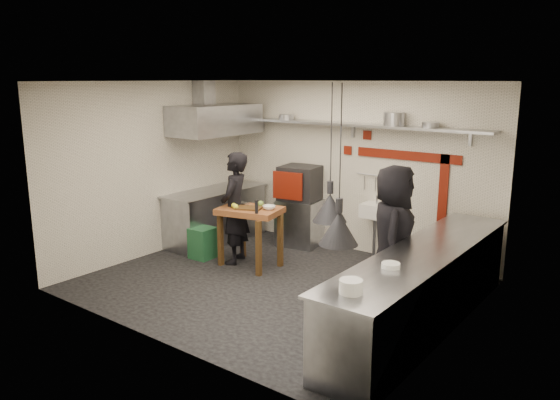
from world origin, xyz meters
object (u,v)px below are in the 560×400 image
Objects in this scene: prep_table at (250,237)px; chef_left at (235,208)px; combi_oven at (300,183)px; oven_stand at (300,222)px; green_bin at (203,243)px; chef_right at (393,236)px.

prep_table is 0.51m from chef_left.
prep_table is 0.53× the size of chef_left.
chef_left is (-0.26, -1.40, -0.22)m from combi_oven.
prep_table is at bearing 69.68° from chef_left.
prep_table is (0.05, -1.39, -0.63)m from combi_oven.
prep_table is at bearing -97.90° from oven_stand.
green_bin is at bearing -126.26° from combi_oven.
combi_oven is 0.35× the size of chef_right.
oven_stand is 1.60× the size of green_bin.
chef_left reaches higher than oven_stand.
prep_table is at bearing 66.53° from chef_right.
oven_stand is at bearing 147.09° from chef_left.
oven_stand reaches higher than green_bin.
green_bin is at bearing 69.65° from chef_right.
combi_oven is at bearing 114.05° from oven_stand.
combi_oven is 1.96m from green_bin.
prep_table is at bearing -97.12° from combi_oven.
oven_stand is at bearing 61.80° from green_bin.
combi_oven is 1.53m from prep_table.
combi_oven is 2.78m from chef_right.
chef_right is (3.22, 0.19, 0.65)m from green_bin.
combi_oven is at bearing 36.39° from chef_right.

